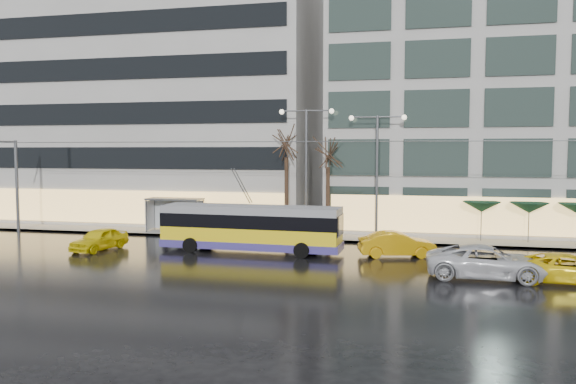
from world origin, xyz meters
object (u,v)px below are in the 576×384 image
(trolleybus, at_px, (251,230))
(street_lamp_near, at_px, (306,154))
(bus_shelter, at_px, (171,207))
(taxi_a, at_px, (99,239))

(trolleybus, xyz_separation_m, street_lamp_near, (2.21, 6.56, 4.59))
(trolleybus, bearing_deg, street_lamp_near, 71.33)
(trolleybus, height_order, street_lamp_near, street_lamp_near)
(bus_shelter, distance_m, taxi_a, 8.08)
(bus_shelter, xyz_separation_m, taxi_a, (-1.29, -7.88, -1.27))
(trolleybus, distance_m, taxi_a, 9.59)
(trolleybus, distance_m, bus_shelter, 10.42)
(trolleybus, distance_m, street_lamp_near, 8.30)
(street_lamp_near, height_order, taxi_a, street_lamp_near)
(taxi_a, bearing_deg, street_lamp_near, 45.15)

